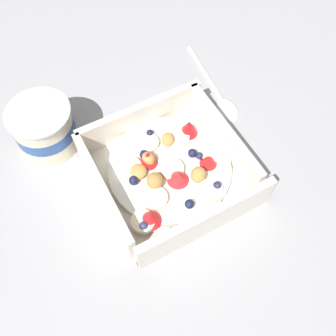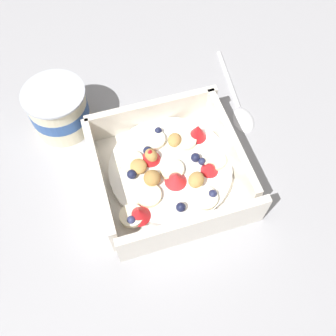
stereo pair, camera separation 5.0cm
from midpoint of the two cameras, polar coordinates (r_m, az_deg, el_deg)
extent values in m
plane|color=#9E9EA3|center=(0.53, -2.48, -1.26)|extent=(2.40, 2.40, 0.00)
cube|color=white|center=(0.52, -2.73, -1.60)|extent=(0.19, 0.19, 0.01)
cube|color=white|center=(0.47, 2.27, -8.78)|extent=(0.19, 0.01, 0.06)
cube|color=white|center=(0.55, -7.18, 6.95)|extent=(0.19, 0.01, 0.06)
cube|color=white|center=(0.49, -12.30, -4.64)|extent=(0.01, 0.17, 0.06)
cube|color=white|center=(0.53, 5.97, 3.80)|extent=(0.01, 0.17, 0.06)
cylinder|color=white|center=(0.51, -2.79, -0.97)|extent=(0.17, 0.17, 0.01)
cylinder|color=#F4EAB7|center=(0.49, -4.95, -4.87)|extent=(0.04, 0.04, 0.01)
cylinder|color=#F7EFC6|center=(0.49, 3.54, -3.76)|extent=(0.04, 0.04, 0.01)
cylinder|color=#F7EFC6|center=(0.53, -5.84, 3.57)|extent=(0.03, 0.03, 0.01)
cylinder|color=#F4EAB7|center=(0.51, -1.90, -0.25)|extent=(0.04, 0.04, 0.01)
cylinder|color=#F7EFC6|center=(0.53, -1.25, 4.31)|extent=(0.04, 0.04, 0.01)
cylinder|color=#F7EFC6|center=(0.48, -6.87, -8.31)|extent=(0.04, 0.04, 0.01)
cylinder|color=#F4EAB7|center=(0.51, -8.66, -0.22)|extent=(0.05, 0.05, 0.01)
cylinder|color=beige|center=(0.52, 3.78, 2.07)|extent=(0.04, 0.04, 0.01)
cone|color=red|center=(0.51, 3.38, 0.97)|extent=(0.03, 0.03, 0.02)
cone|color=red|center=(0.49, -1.31, -1.48)|extent=(0.03, 0.03, 0.02)
cone|color=red|center=(0.51, -5.87, 1.34)|extent=(0.03, 0.03, 0.02)
cone|color=red|center=(0.53, 0.48, 5.96)|extent=(0.03, 0.03, 0.03)
cone|color=red|center=(0.47, -5.85, -7.69)|extent=(0.04, 0.04, 0.02)
sphere|color=#191E3D|center=(0.51, 0.84, 2.16)|extent=(0.01, 0.01, 0.01)
sphere|color=#191E3D|center=(0.52, -6.43, 1.81)|extent=(0.01, 0.01, 0.01)
sphere|color=navy|center=(0.47, -6.77, -8.94)|extent=(0.01, 0.01, 0.01)
sphere|color=#191E3D|center=(0.50, -8.24, -1.89)|extent=(0.01, 0.01, 0.01)
sphere|color=#191E3D|center=(0.48, 0.25, -5.74)|extent=(0.01, 0.01, 0.01)
sphere|color=#23284C|center=(0.49, 4.57, -2.90)|extent=(0.01, 0.01, 0.01)
sphere|color=#23284C|center=(0.51, 2.01, 1.61)|extent=(0.01, 0.01, 0.01)
sphere|color=#191E3D|center=(0.54, -5.76, 4.89)|extent=(0.01, 0.01, 0.01)
ellipsoid|color=#AD7F42|center=(0.49, -4.90, -2.15)|extent=(0.03, 0.03, 0.02)
ellipsoid|color=tan|center=(0.50, -7.33, -0.77)|extent=(0.03, 0.03, 0.01)
ellipsoid|color=tan|center=(0.49, 1.73, -1.26)|extent=(0.03, 0.03, 0.02)
ellipsoid|color=tan|center=(0.51, -5.76, 1.21)|extent=(0.02, 0.02, 0.02)
ellipsoid|color=tan|center=(0.53, -2.73, 4.10)|extent=(0.03, 0.03, 0.02)
ellipsoid|color=silver|center=(0.60, 6.66, 8.84)|extent=(0.04, 0.05, 0.01)
cylinder|color=silver|center=(0.65, 3.29, 14.34)|extent=(0.02, 0.12, 0.01)
cylinder|color=beige|center=(0.57, -20.54, 5.35)|extent=(0.08, 0.08, 0.07)
cylinder|color=#2D5193|center=(0.56, -20.65, 5.55)|extent=(0.08, 0.08, 0.02)
cylinder|color=#B7BCC6|center=(0.54, -21.73, 7.58)|extent=(0.09, 0.09, 0.00)
camera|label=1|loc=(0.03, -92.87, -4.95)|focal=40.39mm
camera|label=2|loc=(0.03, 87.13, 4.95)|focal=40.39mm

